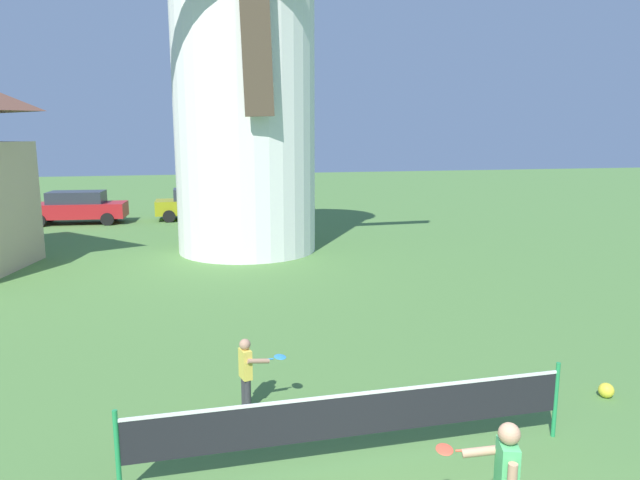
{
  "coord_description": "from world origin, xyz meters",
  "views": [
    {
      "loc": [
        -2.31,
        -3.97,
        4.18
      ],
      "look_at": [
        -0.27,
        4.42,
        2.59
      ],
      "focal_mm": 31.87,
      "sensor_mm": 36.0,
      "label": 1
    }
  ],
  "objects_px": {
    "stray_ball": "(606,390)",
    "parked_car_mustard": "(198,203)",
    "player_far": "(247,370)",
    "parked_car_red": "(77,207)",
    "tennis_net": "(357,415)",
    "windmill": "(244,61)"
  },
  "relations": [
    {
      "from": "stray_ball",
      "to": "parked_car_mustard",
      "type": "bearing_deg",
      "value": 104.75
    },
    {
      "from": "player_far",
      "to": "parked_car_red",
      "type": "height_order",
      "value": "parked_car_red"
    },
    {
      "from": "parked_car_red",
      "to": "parked_car_mustard",
      "type": "xyz_separation_m",
      "value": [
        5.68,
        0.17,
        -0.0
      ]
    },
    {
      "from": "tennis_net",
      "to": "parked_car_mustard",
      "type": "bearing_deg",
      "value": 93.26
    },
    {
      "from": "windmill",
      "to": "tennis_net",
      "type": "relative_size",
      "value": 2.45
    },
    {
      "from": "tennis_net",
      "to": "stray_ball",
      "type": "height_order",
      "value": "tennis_net"
    },
    {
      "from": "parked_car_red",
      "to": "stray_ball",
      "type": "bearing_deg",
      "value": -62.31
    },
    {
      "from": "windmill",
      "to": "parked_car_mustard",
      "type": "distance_m",
      "value": 10.55
    },
    {
      "from": "player_far",
      "to": "parked_car_red",
      "type": "relative_size",
      "value": 0.25
    },
    {
      "from": "tennis_net",
      "to": "stray_ball",
      "type": "bearing_deg",
      "value": 10.8
    },
    {
      "from": "windmill",
      "to": "parked_car_red",
      "type": "height_order",
      "value": "windmill"
    },
    {
      "from": "windmill",
      "to": "parked_car_red",
      "type": "bearing_deg",
      "value": 130.65
    },
    {
      "from": "windmill",
      "to": "parked_car_red",
      "type": "xyz_separation_m",
      "value": [
        -7.23,
        8.42,
        -5.94
      ]
    },
    {
      "from": "stray_ball",
      "to": "parked_car_mustard",
      "type": "distance_m",
      "value": 22.81
    },
    {
      "from": "player_far",
      "to": "parked_car_red",
      "type": "bearing_deg",
      "value": 105.47
    },
    {
      "from": "player_far",
      "to": "parked_car_mustard",
      "type": "xyz_separation_m",
      "value": [
        -0.11,
        21.07,
        0.16
      ]
    },
    {
      "from": "stray_ball",
      "to": "player_far",
      "type": "bearing_deg",
      "value": 170.32
    },
    {
      "from": "parked_car_mustard",
      "to": "stray_ball",
      "type": "bearing_deg",
      "value": -75.25
    },
    {
      "from": "windmill",
      "to": "player_far",
      "type": "xyz_separation_m",
      "value": [
        -1.44,
        -12.49,
        -6.1
      ]
    },
    {
      "from": "tennis_net",
      "to": "parked_car_red",
      "type": "bearing_deg",
      "value": 107.06
    },
    {
      "from": "tennis_net",
      "to": "parked_car_red",
      "type": "height_order",
      "value": "parked_car_red"
    },
    {
      "from": "windmill",
      "to": "stray_ball",
      "type": "distance_m",
      "value": 15.6
    }
  ]
}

